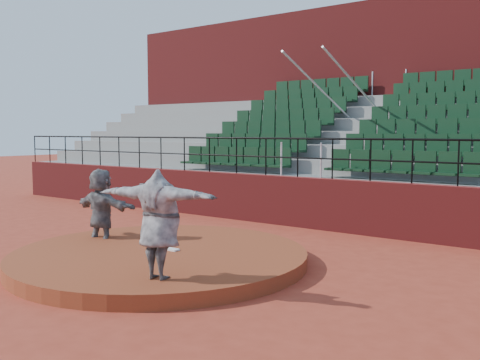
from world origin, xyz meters
TOP-DOWN VIEW (x-y plane):
  - ground at (0.00, 0.00)m, footprint 90.00×90.00m
  - pitchers_mound at (0.00, 0.00)m, footprint 5.50×5.50m
  - pitching_rubber at (0.00, 0.15)m, footprint 0.60×0.15m
  - boundary_wall at (0.00, 5.00)m, footprint 24.00×0.30m
  - wall_railing at (0.00, 5.00)m, footprint 24.04×0.05m
  - seating_deck at (0.00, 8.64)m, footprint 24.00×5.97m
  - press_box_facade at (0.00, 12.60)m, footprint 24.00×3.00m
  - pitcher at (1.38, -1.37)m, footprint 2.12×0.95m
  - fielder at (-1.89, 0.16)m, footprint 1.62×0.62m

SIDE VIEW (x-z plane):
  - ground at x=0.00m, z-range 0.00..0.00m
  - pitchers_mound at x=0.00m, z-range 0.00..0.25m
  - pitching_rubber at x=0.00m, z-range 0.25..0.28m
  - boundary_wall at x=0.00m, z-range 0.00..1.30m
  - fielder at x=-1.89m, z-range 0.00..1.71m
  - pitcher at x=1.38m, z-range 0.25..1.92m
  - seating_deck at x=0.00m, z-range -0.86..3.77m
  - wall_railing at x=0.00m, z-range 1.52..2.54m
  - press_box_facade at x=0.00m, z-range 0.00..7.10m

